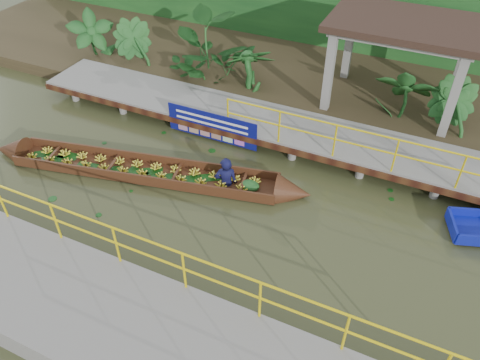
% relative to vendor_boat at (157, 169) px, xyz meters
% --- Properties ---
extents(ground, '(80.00, 80.00, 0.00)m').
position_rel_vendor_boat_xyz_m(ground, '(2.13, -0.34, -0.24)').
color(ground, '#33361B').
rests_on(ground, ground).
extents(land_strip, '(30.00, 8.00, 0.45)m').
position_rel_vendor_boat_xyz_m(land_strip, '(2.13, 7.16, -0.02)').
color(land_strip, '#332A19').
rests_on(land_strip, ground).
extents(far_dock, '(16.00, 2.06, 1.66)m').
position_rel_vendor_boat_xyz_m(far_dock, '(2.15, 3.09, 0.23)').
color(far_dock, gray).
rests_on(far_dock, ground).
extents(near_dock, '(18.00, 2.40, 1.73)m').
position_rel_vendor_boat_xyz_m(near_dock, '(3.13, -4.53, 0.06)').
color(near_dock, gray).
rests_on(near_dock, ground).
extents(pavilion, '(4.40, 3.00, 3.00)m').
position_rel_vendor_boat_xyz_m(pavilion, '(5.13, 5.96, 2.57)').
color(pavilion, gray).
rests_on(pavilion, ground).
extents(foliage_backdrop, '(30.00, 0.80, 4.00)m').
position_rel_vendor_boat_xyz_m(foliage_backdrop, '(2.13, 9.66, 1.76)').
color(foliage_backdrop, '#143F19').
rests_on(foliage_backdrop, ground).
extents(vendor_boat, '(9.33, 2.83, 2.12)m').
position_rel_vendor_boat_xyz_m(vendor_boat, '(0.00, 0.00, 0.00)').
color(vendor_boat, '#3C1E10').
rests_on(vendor_boat, ground).
extents(blue_banner, '(2.96, 0.04, 0.92)m').
position_rel_vendor_boat_xyz_m(blue_banner, '(0.62, 2.14, 0.31)').
color(blue_banner, navy).
rests_on(blue_banner, ground).
extents(tropical_plants, '(14.59, 1.59, 1.99)m').
position_rel_vendor_boat_xyz_m(tropical_plants, '(0.38, 4.96, 1.20)').
color(tropical_plants, '#143F19').
rests_on(tropical_plants, ground).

